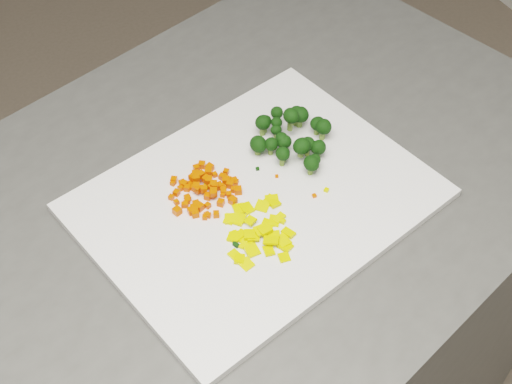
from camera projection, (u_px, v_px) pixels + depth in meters
name	position (u px, v px, depth m)	size (l,w,h in m)	color
counter_block	(251.00, 344.00, 1.29)	(0.95, 0.66, 0.90)	#464643
cutting_board	(256.00, 200.00, 0.92)	(0.42, 0.33, 0.01)	white
carrot_pile	(202.00, 185.00, 0.91)	(0.09, 0.09, 0.03)	#E93B02
pepper_pile	(261.00, 228.00, 0.87)	(0.11, 0.11, 0.02)	yellow
broccoli_pile	(296.00, 134.00, 0.96)	(0.11, 0.11, 0.05)	black
carrot_cube_0	(224.00, 177.00, 0.94)	(0.01, 0.01, 0.01)	#E93B02
carrot_cube_1	(191.00, 211.00, 0.90)	(0.01, 0.01, 0.01)	#E93B02
carrot_cube_2	(180.00, 188.00, 0.92)	(0.01, 0.01, 0.01)	#E93B02
carrot_cube_3	(231.00, 185.00, 0.93)	(0.01, 0.01, 0.01)	#E93B02
carrot_cube_4	(223.00, 195.00, 0.92)	(0.01, 0.01, 0.01)	#E93B02
carrot_cube_5	(177.00, 211.00, 0.90)	(0.01, 0.01, 0.01)	#E93B02
carrot_cube_6	(174.00, 180.00, 0.93)	(0.01, 0.01, 0.01)	#E93B02
carrot_cube_7	(195.00, 176.00, 0.93)	(0.01, 0.01, 0.01)	#E93B02
carrot_cube_8	(226.00, 172.00, 0.94)	(0.01, 0.01, 0.01)	#E93B02
carrot_cube_9	(228.00, 184.00, 0.93)	(0.01, 0.01, 0.01)	#E93B02
carrot_cube_10	(202.00, 165.00, 0.95)	(0.01, 0.01, 0.01)	#E93B02
carrot_cube_11	(205.00, 217.00, 0.89)	(0.01, 0.01, 0.01)	#E93B02
carrot_cube_12	(192.00, 210.00, 0.90)	(0.01, 0.01, 0.01)	#E93B02
carrot_cube_13	(208.00, 173.00, 0.94)	(0.01, 0.01, 0.01)	#E93B02
carrot_cube_14	(191.00, 211.00, 0.90)	(0.01, 0.01, 0.01)	#E93B02
carrot_cube_15	(176.00, 202.00, 0.91)	(0.01, 0.01, 0.01)	#E93B02
carrot_cube_16	(193.00, 188.00, 0.92)	(0.01, 0.01, 0.01)	#E93B02
carrot_cube_17	(230.00, 184.00, 0.93)	(0.01, 0.01, 0.01)	#E93B02
carrot_cube_18	(221.00, 203.00, 0.90)	(0.01, 0.01, 0.01)	#E93B02
carrot_cube_19	(216.00, 214.00, 0.89)	(0.01, 0.01, 0.01)	#E93B02
carrot_cube_20	(184.00, 184.00, 0.93)	(0.01, 0.01, 0.01)	#E93B02
carrot_cube_21	(182.00, 183.00, 0.93)	(0.01, 0.01, 0.01)	#E93B02
carrot_cube_22	(214.00, 185.00, 0.92)	(0.01, 0.01, 0.01)	#E93B02
carrot_cube_23	(197.00, 189.00, 0.91)	(0.01, 0.01, 0.01)	#E93B02
carrot_cube_24	(233.00, 190.00, 0.92)	(0.01, 0.01, 0.01)	#E93B02
carrot_cube_25	(208.00, 205.00, 0.90)	(0.01, 0.01, 0.01)	#E93B02
carrot_cube_26	(226.00, 180.00, 0.93)	(0.01, 0.01, 0.01)	#E93B02
carrot_cube_27	(235.00, 183.00, 0.93)	(0.01, 0.01, 0.01)	#E93B02
carrot_cube_28	(222.00, 187.00, 0.92)	(0.01, 0.01, 0.01)	#E93B02
carrot_cube_29	(229.00, 195.00, 0.91)	(0.01, 0.01, 0.01)	#E93B02
carrot_cube_30	(196.00, 178.00, 0.92)	(0.01, 0.01, 0.01)	#E93B02
carrot_cube_31	(223.00, 189.00, 0.92)	(0.01, 0.01, 0.01)	#E93B02
carrot_cube_32	(196.00, 174.00, 0.94)	(0.01, 0.01, 0.01)	#E93B02
carrot_cube_33	(223.00, 188.00, 0.92)	(0.01, 0.01, 0.01)	#E93B02
carrot_cube_34	(176.00, 193.00, 0.92)	(0.01, 0.01, 0.01)	#E93B02
carrot_cube_35	(215.00, 175.00, 0.94)	(0.01, 0.01, 0.01)	#E93B02
carrot_cube_36	(196.00, 204.00, 0.90)	(0.01, 0.01, 0.01)	#E93B02
carrot_cube_37	(205.00, 176.00, 0.94)	(0.01, 0.01, 0.01)	#E93B02
carrot_cube_38	(186.00, 204.00, 0.90)	(0.01, 0.01, 0.01)	#E93B02
carrot_cube_39	(206.00, 178.00, 0.92)	(0.01, 0.01, 0.01)	#E93B02
carrot_cube_40	(238.00, 190.00, 0.92)	(0.01, 0.01, 0.01)	#E93B02
carrot_cube_41	(171.00, 197.00, 0.91)	(0.01, 0.01, 0.01)	#E93B02
carrot_cube_42	(228.00, 181.00, 0.93)	(0.01, 0.01, 0.01)	#E93B02
carrot_cube_43	(173.00, 183.00, 0.93)	(0.01, 0.01, 0.01)	#E93B02
carrot_cube_44	(219.00, 186.00, 0.92)	(0.01, 0.01, 0.01)	#E93B02
carrot_cube_45	(209.00, 181.00, 0.92)	(0.01, 0.01, 0.01)	#E93B02
carrot_cube_46	(195.00, 208.00, 0.90)	(0.01, 0.01, 0.01)	#E93B02
carrot_cube_47	(194.00, 211.00, 0.90)	(0.01, 0.01, 0.01)	#E93B02
carrot_cube_48	(210.00, 179.00, 0.93)	(0.01, 0.01, 0.01)	#E93B02
carrot_cube_49	(195.00, 213.00, 0.89)	(0.01, 0.01, 0.01)	#E93B02
carrot_cube_50	(196.00, 168.00, 0.95)	(0.01, 0.01, 0.01)	#E93B02
carrot_cube_51	(234.00, 180.00, 0.93)	(0.01, 0.01, 0.01)	#E93B02
carrot_cube_52	(191.00, 184.00, 0.93)	(0.01, 0.01, 0.01)	#E93B02
carrot_cube_53	(201.00, 175.00, 0.93)	(0.01, 0.01, 0.01)	#E93B02
carrot_cube_54	(208.00, 215.00, 0.89)	(0.01, 0.01, 0.01)	#E93B02
carrot_cube_55	(214.00, 185.00, 0.91)	(0.01, 0.01, 0.01)	#E93B02
carrot_cube_56	(204.00, 189.00, 0.91)	(0.01, 0.01, 0.01)	#E93B02
carrot_cube_57	(184.00, 205.00, 0.90)	(0.01, 0.01, 0.01)	#E93B02
carrot_cube_58	(187.00, 198.00, 0.91)	(0.01, 0.01, 0.01)	#E93B02
carrot_cube_59	(208.00, 172.00, 0.94)	(0.01, 0.01, 0.01)	#E93B02
carrot_cube_60	(187.00, 188.00, 0.92)	(0.01, 0.01, 0.01)	#E93B02
carrot_cube_61	(206.00, 179.00, 0.92)	(0.01, 0.01, 0.01)	#E93B02
carrot_cube_62	(208.00, 196.00, 0.91)	(0.01, 0.01, 0.01)	#E93B02
carrot_cube_63	(215.00, 186.00, 0.91)	(0.01, 0.01, 0.01)	#E93B02
carrot_cube_64	(200.00, 207.00, 0.90)	(0.01, 0.01, 0.01)	#E93B02
carrot_cube_65	(210.00, 167.00, 0.94)	(0.01, 0.01, 0.01)	#E93B02
carrot_cube_66	(233.00, 201.00, 0.91)	(0.01, 0.01, 0.01)	#E93B02
carrot_cube_67	(214.00, 192.00, 0.91)	(0.01, 0.01, 0.01)	#E93B02
carrot_cube_68	(187.00, 200.00, 0.91)	(0.01, 0.01, 0.01)	#E93B02
carrot_cube_69	(213.00, 184.00, 0.92)	(0.01, 0.01, 0.01)	#E93B02
carrot_cube_70	(192.00, 177.00, 0.92)	(0.01, 0.01, 0.01)	#E93B02
carrot_cube_71	(213.00, 193.00, 0.91)	(0.01, 0.01, 0.01)	#E93B02
carrot_cube_72	(236.00, 182.00, 0.93)	(0.01, 0.01, 0.01)	#E93B02
carrot_cube_73	(231.00, 180.00, 0.93)	(0.01, 0.01, 0.01)	#E93B02
carrot_cube_74	(207.00, 215.00, 0.89)	(0.01, 0.01, 0.01)	#E93B02
carrot_cube_75	(224.00, 192.00, 0.92)	(0.01, 0.01, 0.01)	#E93B02
carrot_cube_76	(222.00, 177.00, 0.93)	(0.01, 0.01, 0.01)	#E93B02
carrot_cube_77	(211.00, 187.00, 0.91)	(0.01, 0.01, 0.01)	#E93B02
carrot_cube_78	(196.00, 186.00, 0.91)	(0.01, 0.01, 0.01)	#E93B02
pepper_chunk_0	(232.00, 219.00, 0.89)	(0.02, 0.02, 0.00)	yellow
pepper_chunk_1	(250.00, 234.00, 0.87)	(0.02, 0.01, 0.00)	yellow
pepper_chunk_2	(233.00, 238.00, 0.87)	(0.01, 0.01, 0.00)	yellow
pepper_chunk_3	(269.00, 251.00, 0.86)	(0.02, 0.01, 0.00)	yellow
pepper_chunk_4	(234.00, 235.00, 0.87)	(0.01, 0.01, 0.00)	yellow
pepper_chunk_5	(262.00, 206.00, 0.90)	(0.02, 0.02, 0.00)	yellow
pepper_chunk_6	(271.00, 240.00, 0.86)	(0.02, 0.01, 0.00)	yellow
pepper_chunk_7	(285.00, 243.00, 0.86)	(0.02, 0.01, 0.00)	yellow
pepper_chunk_8	(240.00, 235.00, 0.87)	(0.01, 0.02, 0.00)	yellow
pepper_chunk_9	(269.00, 200.00, 0.91)	(0.02, 0.01, 0.00)	yellow
pepper_chunk_10	(246.00, 207.00, 0.90)	(0.02, 0.02, 0.00)	yellow
pepper_chunk_11	(236.00, 256.00, 0.85)	(0.02, 0.01, 0.00)	yellow
pepper_chunk_12	(229.00, 219.00, 0.89)	(0.02, 0.01, 0.00)	yellow
pepper_chunk_13	(285.00, 246.00, 0.86)	(0.01, 0.02, 0.00)	yellow
pepper_chunk_14	(273.00, 235.00, 0.87)	(0.02, 0.01, 0.00)	yellow
pepper_chunk_15	(250.00, 221.00, 0.88)	(0.01, 0.01, 0.00)	yellow
pepper_chunk_16	(252.00, 251.00, 0.86)	(0.02, 0.02, 0.00)	yellow
pepper_chunk_17	(249.00, 210.00, 0.90)	(0.01, 0.01, 0.00)	yellow
pepper_chunk_18	(284.00, 257.00, 0.85)	(0.01, 0.01, 0.00)	yellow
pepper_chunk_19	(282.00, 239.00, 0.87)	(0.02, 0.01, 0.00)	yellow
pepper_chunk_20	(262.00, 230.00, 0.87)	(0.02, 0.02, 0.00)	yellow
pepper_chunk_21	(245.00, 236.00, 0.87)	(0.01, 0.01, 0.00)	yellow
pepper_chunk_22	(265.00, 230.00, 0.88)	(0.01, 0.02, 0.00)	yellow
pepper_chunk_23	(234.00, 236.00, 0.87)	(0.01, 0.01, 0.00)	yellow
pepper_chunk_24	(238.00, 236.00, 0.87)	(0.02, 0.02, 0.00)	yellow
pepper_chunk_25	(274.00, 221.00, 0.89)	(0.02, 0.01, 0.00)	yellow
pepper_chunk_26	(268.00, 224.00, 0.89)	(0.01, 0.02, 0.00)	yellow
pepper_chunk_27	(247.00, 264.00, 0.85)	(0.02, 0.01, 0.00)	yellow
pepper_chunk_28	(239.00, 209.00, 0.90)	(0.02, 0.02, 0.00)	yellow
pepper_chunk_29	(288.00, 233.00, 0.88)	(0.02, 0.01, 0.00)	yellow
pepper_chunk_30	(274.00, 203.00, 0.91)	(0.01, 0.01, 0.00)	yellow
pepper_chunk_31	(279.00, 218.00, 0.89)	(0.02, 0.01, 0.00)	yellow
pepper_chunk_32	(239.00, 260.00, 0.85)	(0.01, 0.01, 0.00)	yellow
pepper_chunk_33	(272.00, 200.00, 0.91)	(0.02, 0.02, 0.00)	yellow
pepper_chunk_34	(265.00, 229.00, 0.87)	(0.01, 0.02, 0.00)	yellow
pepper_chunk_35	(240.00, 258.00, 0.85)	(0.01, 0.01, 0.00)	yellow
pepper_chunk_36	(247.00, 239.00, 0.87)	(0.02, 0.02, 0.00)	yellow
pepper_chunk_37	(246.00, 245.00, 0.86)	(0.01, 0.02, 0.00)	yellow
pepper_chunk_38	(238.00, 219.00, 0.89)	(0.02, 0.02, 0.00)	yellow
pepper_chunk_39	(253.00, 235.00, 0.87)	(0.02, 0.02, 0.00)	yellow
broccoli_floret_0	(290.00, 120.00, 0.97)	(0.03, 0.03, 0.03)	black
broccoli_floret_1	(284.00, 144.00, 0.96)	(0.03, 0.03, 0.03)	black
broccoli_floret_2	(281.00, 142.00, 0.96)	(0.02, 0.02, 0.03)	black
broccoli_floret_3	(318.00, 150.00, 0.95)	(0.03, 0.03, 0.03)	black
broccoli_floret_4	(314.00, 163.00, 0.94)	(0.02, 0.02, 0.02)	black
broccoli_floret_5	(265.00, 125.00, 0.99)	(0.02, 0.02, 0.03)	black
broccoli_floret_6	(284.00, 155.00, 0.95)	(0.02, 0.02, 0.02)	black
broccoli_floret_7	(258.00, 147.00, 0.96)	(0.03, 0.03, 0.03)	black
broccoli_floret_8	(296.00, 117.00, 1.00)	(0.03, 0.03, 0.03)	black
broccoli_floret_9	(311.00, 166.00, 0.93)	(0.03, 0.03, 0.03)	black
broccoli_floret_10	(276.00, 117.00, 1.00)	(0.02, 0.02, 0.03)	black
broccoli_floret_11	(317.00, 126.00, 0.98)	(0.03, 0.03, 0.03)	black
broccoli_floret_12	(300.00, 118.00, 0.99)	(0.03, 0.03, 0.03)	black
broccoli_floret_13	(323.00, 130.00, 0.98)	(0.03, 0.03, 0.03)	black
broccoli_floret_14	(282.00, 157.00, 0.94)	(0.03, 0.03, 0.03)	black
broccoli_floret_15	(262.00, 126.00, 0.98)	(0.03, 0.03, 0.03)	black
broccoli_floret_16	(276.00, 127.00, 0.98)	(0.02, 0.02, 0.03)	black
broccoli_floret_17	(307.00, 148.00, 0.96)	(0.03, 0.03, 0.03)	black
broccoli_floret_18	(276.00, 133.00, 0.98)	(0.02, 0.02, 0.02)	black
broccoli_floret_19	(271.00, 147.00, 0.96)	(0.02, 0.02, 0.03)	black
broccoli_floret_20	(301.00, 148.00, 0.94)	(0.03, 0.03, 0.03)	black
stray_bit_0	(277.00, 176.00, 0.94)	(0.00, 0.00, 0.00)	#E93B02
stray_bit_1	(258.00, 169.00, 0.95)	(0.00, 0.00, 0.00)	black
stray_bit_2	(237.00, 245.00, 0.86)	(0.01, 0.01, 0.00)	black
stray_bit_3	(206.00, 186.00, 0.93)	(0.01, 0.01, 0.01)	yellow
stray_bit_4	(283.00, 221.00, 0.89)	(0.01, 0.01, 0.00)	yellow
stray_bit_5	(314.00, 196.00, 0.92)	(0.01, 0.01, 0.00)	#E93B02
stray_bit_6	(231.00, 203.00, 0.91)	(0.01, 0.01, 0.00)	#E93B02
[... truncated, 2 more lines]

